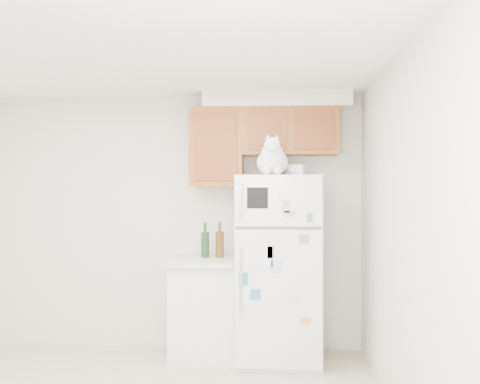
# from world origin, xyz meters

# --- Properties ---
(room_shell) EXTENTS (3.84, 4.04, 2.52)m
(room_shell) POSITION_xyz_m (0.12, 0.24, 1.67)
(room_shell) COLOR silver
(room_shell) RESTS_ON ground_plane
(refrigerator) EXTENTS (0.76, 0.78, 1.70)m
(refrigerator) POSITION_xyz_m (1.09, 1.61, 0.85)
(refrigerator) COLOR white
(refrigerator) RESTS_ON ground_plane
(base_counter) EXTENTS (0.64, 0.64, 0.92)m
(base_counter) POSITION_xyz_m (0.40, 1.68, 0.46)
(base_counter) COLOR white
(base_counter) RESTS_ON ground_plane
(cat) EXTENTS (0.34, 0.50, 0.35)m
(cat) POSITION_xyz_m (1.04, 1.40, 1.83)
(cat) COLOR white
(cat) RESTS_ON refrigerator
(storage_box_back) EXTENTS (0.21, 0.18, 0.10)m
(storage_box_back) POSITION_xyz_m (1.23, 1.62, 1.75)
(storage_box_back) COLOR white
(storage_box_back) RESTS_ON refrigerator
(storage_box_front) EXTENTS (0.17, 0.14, 0.09)m
(storage_box_front) POSITION_xyz_m (1.24, 1.54, 1.74)
(storage_box_front) COLOR white
(storage_box_front) RESTS_ON refrigerator
(bottle_green) EXTENTS (0.08, 0.08, 0.33)m
(bottle_green) POSITION_xyz_m (0.39, 1.81, 1.09)
(bottle_green) COLOR #19381E
(bottle_green) RESTS_ON base_counter
(bottle_amber) EXTENTS (0.08, 0.08, 0.34)m
(bottle_amber) POSITION_xyz_m (0.53, 1.82, 1.09)
(bottle_amber) COLOR #593814
(bottle_amber) RESTS_ON base_counter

